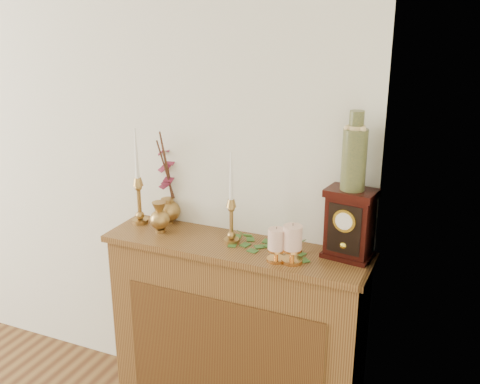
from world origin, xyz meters
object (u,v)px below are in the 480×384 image
at_px(bud_vase, 160,217).
at_px(candlestick_center, 231,214).
at_px(mantel_clock, 349,225).
at_px(ginger_jar, 168,180).
at_px(candlestick_left, 139,193).
at_px(ceramic_vase, 354,155).

bearing_deg(bud_vase, candlestick_center, 4.22).
bearing_deg(mantel_clock, ginger_jar, -176.46).
distance_m(candlestick_left, bud_vase, 0.19).
xyz_separation_m(mantel_clock, ceramic_vase, (0.00, 0.00, 0.30)).
height_order(ginger_jar, ceramic_vase, ceramic_vase).
bearing_deg(bud_vase, ceramic_vase, 5.78).
distance_m(candlestick_left, candlestick_center, 0.52).
relative_size(candlestick_left, candlestick_center, 1.12).
bearing_deg(ceramic_vase, mantel_clock, -97.91).
distance_m(candlestick_center, bud_vase, 0.37).
relative_size(candlestick_center, bud_vase, 2.81).
bearing_deg(candlestick_center, ginger_jar, 162.02).
relative_size(candlestick_left, ginger_jar, 1.02).
distance_m(candlestick_center, mantel_clock, 0.53).
distance_m(ginger_jar, ceramic_vase, 0.96).
bearing_deg(ceramic_vase, candlestick_left, -178.56).
height_order(bud_vase, ginger_jar, ginger_jar).
distance_m(candlestick_left, mantel_clock, 1.04).
bearing_deg(candlestick_left, mantel_clock, 1.29).
bearing_deg(ginger_jar, mantel_clock, -4.37).
height_order(candlestick_center, mantel_clock, candlestick_center).
height_order(candlestick_center, ceramic_vase, ceramic_vase).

